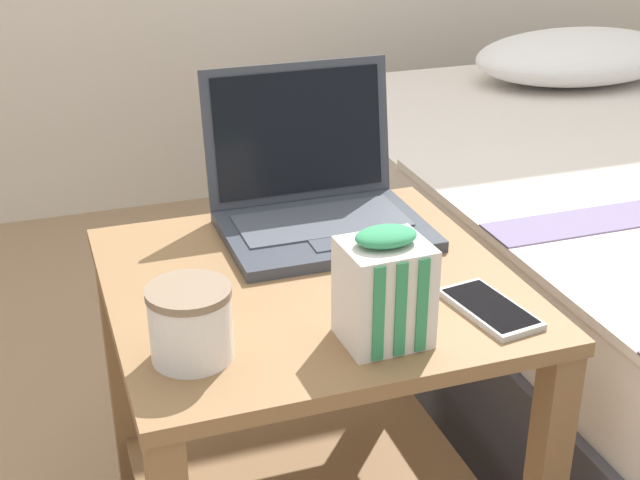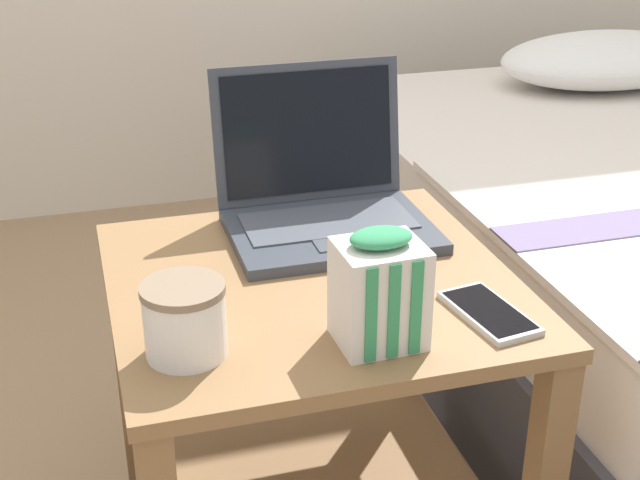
% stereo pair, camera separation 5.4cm
% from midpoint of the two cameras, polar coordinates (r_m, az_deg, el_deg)
% --- Properties ---
extents(bedside_table, '(0.57, 0.56, 0.52)m').
position_cam_midpoint_polar(bedside_table, '(1.37, -1.73, -9.47)').
color(bedside_table, olive).
rests_on(bedside_table, ground_plane).
extents(laptop, '(0.31, 0.27, 0.24)m').
position_cam_midpoint_polar(laptop, '(1.42, -1.35, 2.74)').
color(laptop, '#333842').
rests_on(laptop, bedside_table).
extents(mug_front_left, '(0.10, 0.14, 0.09)m').
position_cam_midpoint_polar(mug_front_left, '(1.08, -9.74, -4.96)').
color(mug_front_left, white).
rests_on(mug_front_left, bedside_table).
extents(snack_bag, '(0.11, 0.10, 0.15)m').
position_cam_midpoint_polar(snack_bag, '(1.09, 2.72, -3.19)').
color(snack_bag, silver).
rests_on(snack_bag, bedside_table).
extents(cell_phone, '(0.09, 0.15, 0.01)m').
position_cam_midpoint_polar(cell_phone, '(1.20, 9.54, -4.36)').
color(cell_phone, '#B7BABC').
rests_on(cell_phone, bedside_table).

